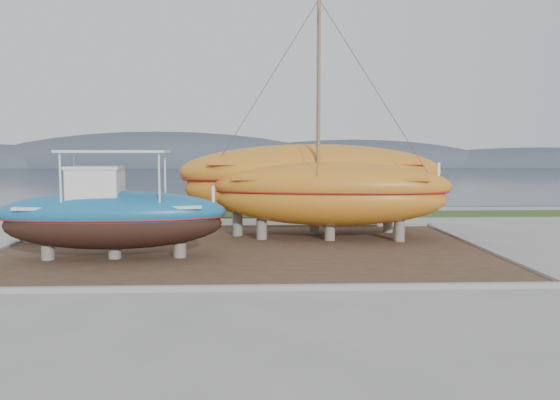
{
  "coord_description": "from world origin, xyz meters",
  "views": [
    {
      "loc": [
        0.64,
        -16.46,
        3.7
      ],
      "look_at": [
        1.43,
        4.0,
        1.91
      ],
      "focal_mm": 35.0,
      "sensor_mm": 36.0,
      "label": 1
    }
  ],
  "objects_px": {
    "blue_caique": "(113,205)",
    "white_dinghy": "(62,226)",
    "orange_sailboat": "(331,122)",
    "orange_bare_hull": "(314,191)"
  },
  "relations": [
    {
      "from": "blue_caique",
      "to": "white_dinghy",
      "type": "height_order",
      "value": "blue_caique"
    },
    {
      "from": "white_dinghy",
      "to": "orange_sailboat",
      "type": "relative_size",
      "value": 0.43
    },
    {
      "from": "blue_caique",
      "to": "orange_bare_hull",
      "type": "height_order",
      "value": "orange_bare_hull"
    },
    {
      "from": "blue_caique",
      "to": "white_dinghy",
      "type": "xyz_separation_m",
      "value": [
        -3.14,
        3.83,
        -1.21
      ]
    },
    {
      "from": "blue_caique",
      "to": "white_dinghy",
      "type": "distance_m",
      "value": 5.1
    },
    {
      "from": "white_dinghy",
      "to": "orange_bare_hull",
      "type": "relative_size",
      "value": 0.36
    },
    {
      "from": "blue_caique",
      "to": "orange_sailboat",
      "type": "bearing_deg",
      "value": 21.38
    },
    {
      "from": "orange_sailboat",
      "to": "orange_bare_hull",
      "type": "height_order",
      "value": "orange_sailboat"
    },
    {
      "from": "blue_caique",
      "to": "white_dinghy",
      "type": "bearing_deg",
      "value": 126.22
    },
    {
      "from": "orange_sailboat",
      "to": "orange_bare_hull",
      "type": "relative_size",
      "value": 0.83
    }
  ]
}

